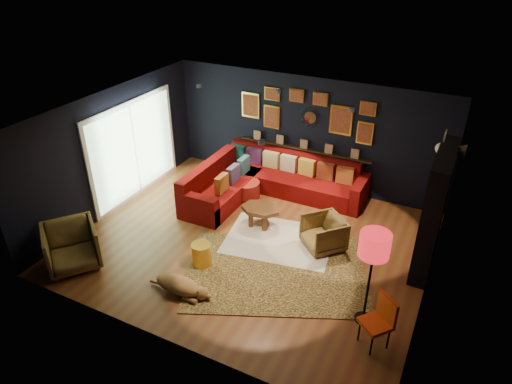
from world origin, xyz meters
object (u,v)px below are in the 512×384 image
at_px(sectional, 263,182).
at_px(armchair_left, 71,245).
at_px(coffee_table, 261,211).
at_px(orange_chair, 380,318).
at_px(floor_lamp, 374,249).
at_px(dog, 178,282).
at_px(gold_stool, 201,254).
at_px(pouf, 247,189).
at_px(armchair_right, 324,232).

distance_m(sectional, armchair_left, 4.32).
relative_size(sectional, coffee_table, 3.81).
bearing_deg(armchair_left, sectional, 11.16).
distance_m(orange_chair, floor_lamp, 1.00).
distance_m(sectional, dog, 3.61).
bearing_deg(armchair_left, floor_lamp, -40.79).
bearing_deg(gold_stool, sectional, 92.33).
bearing_deg(gold_stool, dog, -86.65).
bearing_deg(orange_chair, pouf, -178.81).
height_order(gold_stool, orange_chair, orange_chair).
bearing_deg(pouf, armchair_left, -115.23).
xyz_separation_m(gold_stool, orange_chair, (3.29, -0.40, 0.27)).
xyz_separation_m(sectional, orange_chair, (3.41, -3.21, 0.17)).
xyz_separation_m(pouf, floor_lamp, (3.38, -2.53, 1.16)).
relative_size(orange_chair, floor_lamp, 0.51).
bearing_deg(armchair_left, pouf, 12.57).
height_order(coffee_table, floor_lamp, floor_lamp).
xyz_separation_m(orange_chair, dog, (-3.25, -0.40, -0.29)).
height_order(sectional, dog, sectional).
xyz_separation_m(gold_stool, dog, (0.05, -0.80, -0.02)).
distance_m(pouf, gold_stool, 2.53).
relative_size(sectional, armchair_left, 3.76).
xyz_separation_m(sectional, dog, (0.16, -3.61, -0.12)).
distance_m(coffee_table, floor_lamp, 3.24).
xyz_separation_m(coffee_table, orange_chair, (2.89, -2.03, 0.13)).
height_order(armchair_left, floor_lamp, floor_lamp).
bearing_deg(dog, armchair_right, 53.20).
relative_size(sectional, floor_lamp, 2.09).
xyz_separation_m(coffee_table, dog, (-0.36, -2.42, -0.16)).
bearing_deg(armchair_right, armchair_left, -103.57).
distance_m(armchair_left, floor_lamp, 5.23).
bearing_deg(pouf, coffee_table, -48.30).
bearing_deg(armchair_left, orange_chair, -45.30).
xyz_separation_m(armchair_right, dog, (-1.75, -2.27, -0.16)).
relative_size(gold_stool, floor_lamp, 0.27).
relative_size(coffee_table, armchair_left, 0.99).
relative_size(coffee_table, orange_chair, 1.07).
xyz_separation_m(armchair_left, armchair_right, (3.85, 2.52, -0.09)).
bearing_deg(orange_chair, dog, -133.51).
xyz_separation_m(coffee_table, armchair_left, (-2.45, -2.67, 0.09)).
height_order(sectional, pouf, sectional).
bearing_deg(floor_lamp, armchair_left, -168.59).
relative_size(coffee_table, pouf, 1.54).
height_order(sectional, floor_lamp, floor_lamp).
relative_size(armchair_left, gold_stool, 2.04).
bearing_deg(coffee_table, floor_lamp, -32.50).
bearing_deg(orange_chair, armchair_right, 168.12).
bearing_deg(sectional, floor_lamp, -42.36).
distance_m(sectional, floor_lamp, 4.34).
relative_size(sectional, pouf, 5.87).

